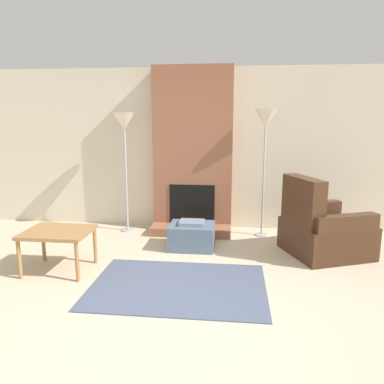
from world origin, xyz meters
TOP-DOWN VIEW (x-y plane):
  - ground_plane at (0.00, 0.00)m, footprint 24.00×24.00m
  - wall_back at (0.00, 3.00)m, footprint 7.26×0.06m
  - fireplace at (0.00, 2.80)m, footprint 1.25×0.68m
  - ottoman at (0.09, 1.89)m, footprint 0.62×0.52m
  - armchair at (1.83, 1.83)m, footprint 1.24×1.20m
  - side_table at (-1.40, 0.91)m, footprint 0.77×0.63m
  - floor_lamp_left at (-1.05, 2.59)m, footprint 0.34×0.34m
  - floor_lamp_right at (1.11, 2.59)m, footprint 0.34×0.34m
  - area_rug at (0.08, 0.64)m, footprint 1.90×1.34m

SIDE VIEW (x-z plane):
  - ground_plane at x=0.00m, z-range 0.00..0.00m
  - area_rug at x=0.08m, z-range 0.00..0.01m
  - ottoman at x=0.09m, z-range -0.02..0.38m
  - armchair at x=1.83m, z-range -0.22..0.84m
  - side_table at x=-1.40m, z-range 0.19..0.69m
  - fireplace at x=0.00m, z-range -0.08..2.52m
  - wall_back at x=0.00m, z-range 0.00..2.60m
  - floor_lamp_left at x=-1.05m, z-range 0.73..2.62m
  - floor_lamp_right at x=1.11m, z-range 0.75..2.69m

